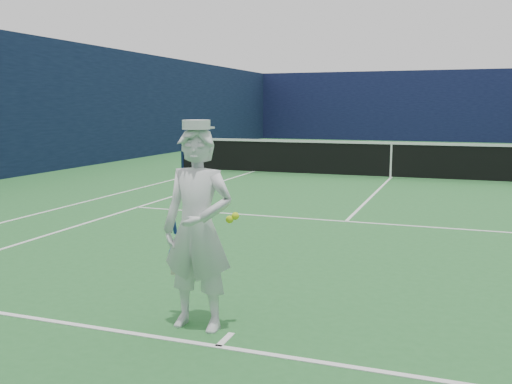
# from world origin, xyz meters

# --- Properties ---
(ground) EXTENTS (80.00, 80.00, 0.00)m
(ground) POSITION_xyz_m (0.00, 0.00, 0.00)
(ground) COLOR #28692F
(ground) RESTS_ON ground
(court_markings) EXTENTS (11.03, 23.83, 0.01)m
(court_markings) POSITION_xyz_m (0.00, 0.00, 0.00)
(court_markings) COLOR white
(court_markings) RESTS_ON ground
(windscreen_fence) EXTENTS (20.12, 36.12, 4.00)m
(windscreen_fence) POSITION_xyz_m (0.00, 0.00, 2.00)
(windscreen_fence) COLOR #0E1336
(windscreen_fence) RESTS_ON ground
(tennis_net) EXTENTS (12.88, 0.09, 1.07)m
(tennis_net) POSITION_xyz_m (0.00, 0.00, 0.55)
(tennis_net) COLOR #141E4C
(tennis_net) RESTS_ON ground
(tennis_player) EXTENTS (0.77, 0.47, 1.84)m
(tennis_player) POSITION_xyz_m (-0.33, -11.54, 0.90)
(tennis_player) COLOR white
(tennis_player) RESTS_ON ground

